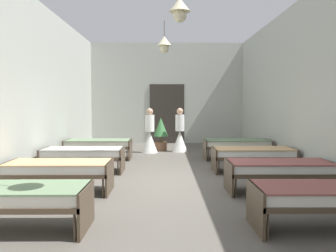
# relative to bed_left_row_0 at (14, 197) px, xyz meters

# --- Properties ---
(ground_plane) EXTENTS (6.75, 14.45, 0.10)m
(ground_plane) POSITION_rel_bed_left_row_0_xyz_m (2.02, 2.85, -0.49)
(ground_plane) COLOR #59544C
(room_shell) EXTENTS (6.55, 14.05, 4.07)m
(room_shell) POSITION_rel_bed_left_row_0_xyz_m (2.02, 4.22, 1.60)
(room_shell) COLOR #B2B7AD
(room_shell) RESTS_ON ground
(bed_left_row_0) EXTENTS (1.90, 0.84, 0.57)m
(bed_left_row_0) POSITION_rel_bed_left_row_0_xyz_m (0.00, 0.00, 0.00)
(bed_left_row_0) COLOR #473828
(bed_left_row_0) RESTS_ON ground
(bed_right_row_0) EXTENTS (1.90, 0.84, 0.57)m
(bed_right_row_0) POSITION_rel_bed_left_row_0_xyz_m (4.05, 0.00, 0.00)
(bed_right_row_0) COLOR #473828
(bed_right_row_0) RESTS_ON ground
(bed_left_row_1) EXTENTS (1.90, 0.84, 0.57)m
(bed_left_row_1) POSITION_rel_bed_left_row_0_xyz_m (0.00, 1.90, 0.00)
(bed_left_row_1) COLOR #473828
(bed_left_row_1) RESTS_ON ground
(bed_right_row_1) EXTENTS (1.90, 0.84, 0.57)m
(bed_right_row_1) POSITION_rel_bed_left_row_0_xyz_m (4.05, 1.90, 0.00)
(bed_right_row_1) COLOR #473828
(bed_right_row_1) RESTS_ON ground
(bed_left_row_2) EXTENTS (1.90, 0.84, 0.57)m
(bed_left_row_2) POSITION_rel_bed_left_row_0_xyz_m (0.00, 3.80, 0.00)
(bed_left_row_2) COLOR #473828
(bed_left_row_2) RESTS_ON ground
(bed_right_row_2) EXTENTS (1.90, 0.84, 0.57)m
(bed_right_row_2) POSITION_rel_bed_left_row_0_xyz_m (4.05, 3.80, 0.00)
(bed_right_row_2) COLOR #473828
(bed_right_row_2) RESTS_ON ground
(bed_left_row_3) EXTENTS (1.90, 0.84, 0.57)m
(bed_left_row_3) POSITION_rel_bed_left_row_0_xyz_m (0.00, 5.70, 0.00)
(bed_left_row_3) COLOR #473828
(bed_left_row_3) RESTS_ON ground
(bed_right_row_3) EXTENTS (1.90, 0.84, 0.57)m
(bed_right_row_3) POSITION_rel_bed_left_row_0_xyz_m (4.05, 5.70, 0.00)
(bed_right_row_3) COLOR #473828
(bed_right_row_3) RESTS_ON ground
(nurse_near_aisle) EXTENTS (0.52, 0.52, 1.49)m
(nurse_near_aisle) POSITION_rel_bed_left_row_0_xyz_m (1.44, 7.03, 0.09)
(nurse_near_aisle) COLOR white
(nurse_near_aisle) RESTS_ON ground
(nurse_mid_aisle) EXTENTS (0.52, 0.52, 1.49)m
(nurse_mid_aisle) POSITION_rel_bed_left_row_0_xyz_m (2.45, 7.26, 0.09)
(nurse_mid_aisle) COLOR white
(nurse_mid_aisle) RESTS_ON ground
(potted_plant) EXTENTS (0.50, 0.50, 1.14)m
(potted_plant) POSITION_rel_bed_left_row_0_xyz_m (1.80, 7.56, 0.21)
(potted_plant) COLOR brown
(potted_plant) RESTS_ON ground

